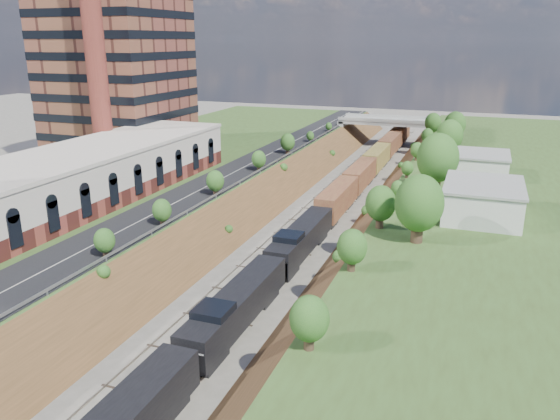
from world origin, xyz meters
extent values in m
cube|color=#394F20|center=(-33.00, 60.00, 2.50)|extent=(44.00, 180.00, 5.00)
cube|color=#394F20|center=(33.00, 60.00, 2.50)|extent=(44.00, 180.00, 5.00)
cube|color=brown|center=(-11.00, 60.00, 0.00)|extent=(10.00, 180.00, 10.00)
cube|color=brown|center=(11.00, 60.00, 0.00)|extent=(10.00, 180.00, 10.00)
cube|color=gray|center=(-2.60, 60.00, 0.09)|extent=(1.58, 180.00, 0.18)
cube|color=gray|center=(2.60, 60.00, 0.09)|extent=(1.58, 180.00, 0.18)
cube|color=black|center=(-15.50, 60.00, 5.05)|extent=(8.00, 180.00, 0.10)
cube|color=#99999E|center=(-11.40, 60.00, 5.55)|extent=(0.06, 171.00, 0.30)
cube|color=brown|center=(-28.00, 38.00, 6.10)|extent=(14.00, 62.00, 2.20)
cube|color=beige|center=(-28.00, 38.00, 9.35)|extent=(14.00, 62.00, 4.30)
cube|color=beige|center=(-28.00, 38.00, 11.75)|extent=(14.30, 62.30, 0.50)
cube|color=brown|center=(-44.00, 72.00, 27.00)|extent=(22.00, 22.00, 44.00)
cylinder|color=brown|center=(-36.00, 56.00, 25.00)|extent=(3.20, 3.20, 40.00)
cube|color=gray|center=(-11.50, 122.00, 3.10)|extent=(1.50, 8.00, 6.20)
cube|color=gray|center=(11.50, 122.00, 3.10)|extent=(1.50, 8.00, 6.20)
cube|color=gray|center=(0.00, 122.00, 6.20)|extent=(24.00, 8.00, 1.00)
cube|color=gray|center=(0.00, 118.00, 7.00)|extent=(24.00, 0.30, 0.80)
cube|color=gray|center=(0.00, 126.00, 7.00)|extent=(24.00, 0.30, 0.80)
cube|color=silver|center=(23.50, 52.00, 7.00)|extent=(9.00, 12.00, 4.00)
cube|color=silver|center=(23.00, 74.00, 6.80)|extent=(8.00, 10.00, 3.60)
cylinder|color=#473323|center=(17.00, 40.00, 6.31)|extent=(1.30, 1.30, 2.62)
ellipsoid|color=#285D21|center=(17.00, 40.00, 9.46)|extent=(5.25, 5.25, 6.30)
cylinder|color=#473323|center=(-11.80, 20.00, 5.61)|extent=(0.66, 0.66, 1.22)
ellipsoid|color=#285D21|center=(-11.80, 20.00, 7.08)|extent=(2.45, 2.45, 2.94)
cube|color=black|center=(2.60, 24.10, 2.39)|extent=(3.06, 18.37, 2.99)
cube|color=black|center=(2.60, 43.47, 2.39)|extent=(3.06, 18.37, 2.99)
cube|color=brown|center=(2.60, 94.42, 2.74)|extent=(3.06, 81.54, 3.67)
camera|label=1|loc=(22.43, -17.74, 26.27)|focal=35.00mm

